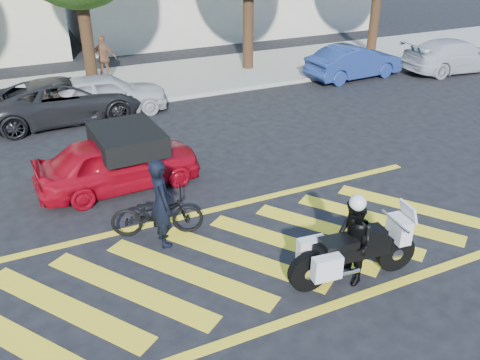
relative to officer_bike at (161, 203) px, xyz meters
name	(u,v)px	position (x,y,z in m)	size (l,w,h in m)	color
ground	(218,264)	(0.69, -1.14, -0.92)	(90.00, 90.00, 0.00)	black
sidewalk	(94,89)	(0.69, 10.86, -0.85)	(60.00, 5.00, 0.15)	#9E998E
crosswalk	(216,265)	(0.65, -1.14, -0.92)	(12.33, 4.00, 0.01)	yellow
officer_bike	(161,203)	(0.00, 0.00, 0.00)	(0.67, 0.44, 1.84)	black
bicycle	(157,213)	(-0.01, 0.35, -0.43)	(0.65, 1.87, 0.98)	black
police_motorcycle	(352,252)	(2.68, -2.57, -0.32)	(2.51, 0.84, 1.11)	black
officer_moto	(353,242)	(2.66, -2.57, -0.11)	(0.78, 0.61, 1.61)	black
red_convertible	(119,162)	(-0.22, 2.74, -0.26)	(1.56, 3.87, 1.32)	#A40717
parked_mid_left	(66,100)	(-0.66, 8.06, -0.24)	(2.25, 4.87, 1.35)	black
parked_mid_right	(105,94)	(0.59, 8.06, -0.23)	(1.62, 4.03, 1.37)	silver
parked_right	(354,62)	(10.59, 8.06, -0.25)	(1.41, 4.04, 1.33)	navy
parked_far_right	(455,56)	(15.07, 7.09, -0.25)	(1.89, 4.65, 1.35)	#B9BAC1
pedestrian_right	(104,58)	(1.36, 11.64, 0.08)	(1.00, 0.42, 1.71)	#8F5B41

